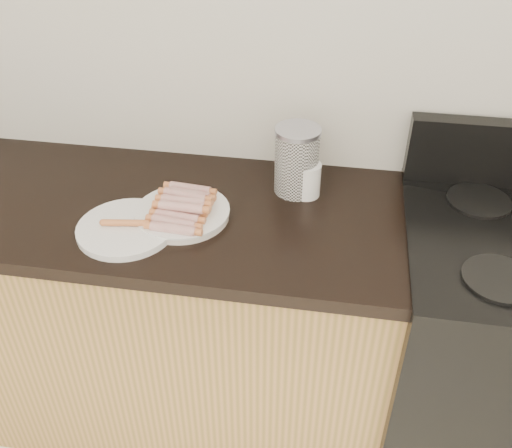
% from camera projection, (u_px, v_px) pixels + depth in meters
% --- Properties ---
extents(wall_back, '(4.00, 0.04, 2.60)m').
position_uv_depth(wall_back, '(279.00, 38.00, 1.61)').
color(wall_back, silver).
rests_on(wall_back, ground).
extents(cabinet_base, '(2.20, 0.59, 0.86)m').
position_uv_depth(cabinet_base, '(61.00, 307.00, 1.97)').
color(cabinet_base, '#A27341').
rests_on(cabinet_base, floor).
extents(counter_slab, '(2.20, 0.62, 0.04)m').
position_uv_depth(counter_slab, '(30.00, 199.00, 1.70)').
color(counter_slab, black).
rests_on(counter_slab, cabinet_base).
extents(stove, '(0.76, 0.65, 0.91)m').
position_uv_depth(stove, '(510.00, 360.00, 1.75)').
color(stove, black).
rests_on(stove, floor).
extents(burner_near_left, '(0.18, 0.18, 0.01)m').
position_uv_depth(burner_near_left, '(500.00, 279.00, 1.37)').
color(burner_near_left, black).
rests_on(burner_near_left, stove).
extents(burner_far_left, '(0.18, 0.18, 0.01)m').
position_uv_depth(burner_far_left, '(479.00, 201.00, 1.63)').
color(burner_far_left, black).
rests_on(burner_far_left, stove).
extents(main_plate, '(0.34, 0.34, 0.02)m').
position_uv_depth(main_plate, '(183.00, 214.00, 1.59)').
color(main_plate, white).
rests_on(main_plate, counter_slab).
extents(side_plate, '(0.34, 0.34, 0.02)m').
position_uv_depth(side_plate, '(126.00, 228.00, 1.54)').
color(side_plate, white).
rests_on(side_plate, counter_slab).
extents(hotdog_pile, '(0.12, 0.24, 0.05)m').
position_uv_depth(hotdog_pile, '(182.00, 206.00, 1.58)').
color(hotdog_pile, brown).
rests_on(hotdog_pile, main_plate).
extents(plain_sausages, '(0.12, 0.04, 0.02)m').
position_uv_depth(plain_sausages, '(125.00, 223.00, 1.53)').
color(plain_sausages, '#D6864E').
rests_on(plain_sausages, side_plate).
extents(canister, '(0.13, 0.13, 0.20)m').
position_uv_depth(canister, '(297.00, 160.00, 1.65)').
color(canister, white).
rests_on(canister, counter_slab).
extents(mug, '(0.09, 0.09, 0.10)m').
position_uv_depth(mug, '(307.00, 180.00, 1.66)').
color(mug, white).
rests_on(mug, counter_slab).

